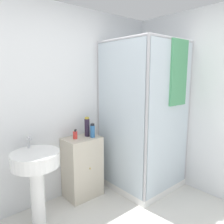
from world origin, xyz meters
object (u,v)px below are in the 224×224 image
object	(u,v)px
sink	(36,170)
soap_dispenser	(75,135)
shampoo_bottle_tall_black	(87,127)
shampoo_bottle_blue	(92,131)

from	to	relation	value
sink	soap_dispenser	bearing A→B (deg)	17.61
sink	shampoo_bottle_tall_black	size ratio (longest dim) A/B	3.69
sink	shampoo_bottle_tall_black	xyz separation A→B (m)	(0.79, 0.19, 0.31)
shampoo_bottle_tall_black	sink	bearing A→B (deg)	-166.55
soap_dispenser	shampoo_bottle_tall_black	world-z (taller)	shampoo_bottle_tall_black
shampoo_bottle_blue	soap_dispenser	bearing A→B (deg)	155.35
shampoo_bottle_tall_black	shampoo_bottle_blue	bearing A→B (deg)	-76.47
sink	shampoo_bottle_tall_black	bearing A→B (deg)	13.45
soap_dispenser	shampoo_bottle_tall_black	size ratio (longest dim) A/B	0.48
shampoo_bottle_tall_black	soap_dispenser	bearing A→B (deg)	179.01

